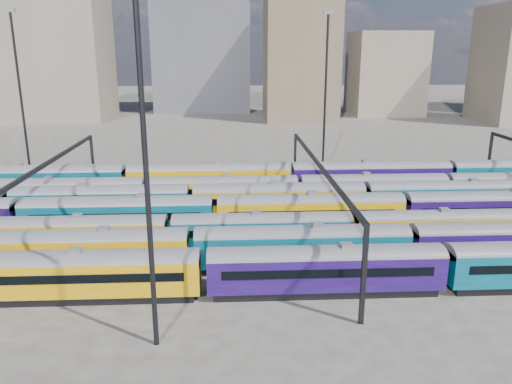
{
  "coord_description": "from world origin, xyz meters",
  "views": [
    {
      "loc": [
        0.39,
        -53.04,
        19.79
      ],
      "look_at": [
        3.42,
        6.19,
        3.0
      ],
      "focal_mm": 35.0,
      "sensor_mm": 36.0,
      "label": 1
    }
  ],
  "objects_px": {
    "rake_0": "(326,265)",
    "rake_2": "(262,227)",
    "rake_1": "(302,243)",
    "mast_2": "(145,148)"
  },
  "relations": [
    {
      "from": "rake_1",
      "to": "mast_2",
      "type": "relative_size",
      "value": 3.97
    },
    {
      "from": "rake_0",
      "to": "rake_2",
      "type": "relative_size",
      "value": 1.08
    },
    {
      "from": "rake_1",
      "to": "rake_2",
      "type": "xyz_separation_m",
      "value": [
        -3.41,
        5.0,
        -0.21
      ]
    },
    {
      "from": "rake_2",
      "to": "mast_2",
      "type": "bearing_deg",
      "value": -116.47
    },
    {
      "from": "rake_1",
      "to": "rake_0",
      "type": "bearing_deg",
      "value": -75.5
    },
    {
      "from": "rake_1",
      "to": "mast_2",
      "type": "xyz_separation_m",
      "value": [
        -11.87,
        -12.0,
        11.33
      ]
    },
    {
      "from": "rake_2",
      "to": "rake_0",
      "type": "bearing_deg",
      "value": -64.83
    },
    {
      "from": "rake_0",
      "to": "rake_2",
      "type": "bearing_deg",
      "value": 115.17
    },
    {
      "from": "rake_1",
      "to": "mast_2",
      "type": "bearing_deg",
      "value": -134.7
    },
    {
      "from": "rake_0",
      "to": "rake_1",
      "type": "relative_size",
      "value": 1.39
    }
  ]
}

